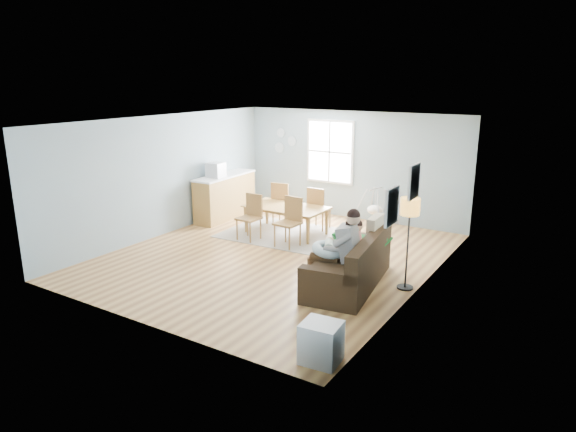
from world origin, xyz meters
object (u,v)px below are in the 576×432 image
Objects in this scene: sofa at (352,267)px; counter at (225,196)px; monitor at (216,170)px; storage_cube at (320,342)px; dining_table at (285,220)px; father at (339,247)px; chair_ne at (318,206)px; toddler at (351,239)px; baby_swing at (375,209)px; chair_se at (290,218)px; chair_nw at (282,200)px; floor_lamp at (410,214)px; chair_sw at (251,214)px.

sofa is 5.20m from counter.
monitor is at bearing 157.21° from sofa.
dining_table is at bearing 127.06° from storage_cube.
father is 2.72× the size of storage_cube.
chair_ne is 2.55m from counter.
toddler is at bearing -25.00° from counter.
storage_cube is 0.50× the size of baby_swing.
chair_se is (0.53, -0.64, 0.29)m from dining_table.
monitor is at bearing -84.43° from counter.
chair_nw is (-3.09, 2.56, 0.28)m from sofa.
floor_lamp reaches higher than counter.
dining_table is at bearing -11.11° from counter.
storage_cube is at bearing -92.20° from floor_lamp.
sofa is at bearing -21.87° from chair_sw.
chair_ne reaches higher than dining_table.
floor_lamp reaches higher than father.
chair_se is 2.57m from baby_swing.
chair_sw is 0.50× the size of counter.
chair_nw is at bearing 129.02° from chair_se.
chair_nw is (-1.05, 1.29, -0.01)m from chair_se.
father is 5.28m from counter.
monitor is at bearing -153.96° from baby_swing.
sofa is 3.27m from chair_sw.
counter is (-4.65, 2.32, 0.24)m from sofa.
chair_nw is at bearing -150.98° from baby_swing.
toddler reaches higher than counter.
counter is at bearing -159.36° from baby_swing.
storage_cube is at bearing -52.45° from dining_table.
storage_cube is at bearing -41.65° from counter.
dining_table is (-3.31, 4.39, 0.06)m from storage_cube.
chair_se is at bearing -49.88° from dining_table.
father is 1.66× the size of toddler.
father is 4.14m from baby_swing.
father reaches higher than baby_swing.
chair_se reaches higher than chair_ne.
chair_nw is (-3.83, 5.03, 0.34)m from storage_cube.
chair_sw is (-2.94, 1.56, -0.20)m from father.
toddler is 0.85× the size of chair_ne.
chair_sw is (-3.87, 0.86, -0.73)m from floor_lamp.
floor_lamp is 3.89m from dining_table.
toddler is at bearing -21.11° from monitor.
sofa is 1.18× the size of counter.
dining_table is 1.80× the size of chair_ne.
counter is 0.83m from monitor.
floor_lamp is (0.94, 0.70, 0.53)m from father.
dining_table is at bearing 143.44° from sofa.
chair_ne reaches higher than sofa.
chair_nw is (-3.93, 2.20, -0.70)m from floor_lamp.
chair_se is 1.34m from chair_ne.
monitor reaches higher than toddler.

